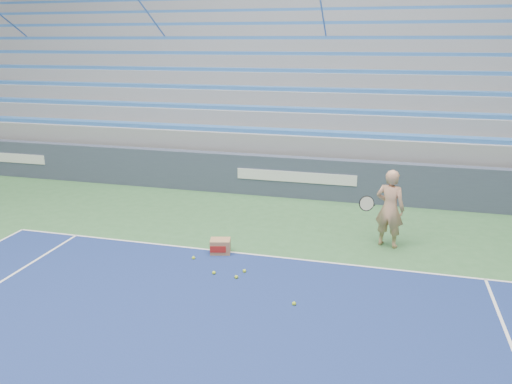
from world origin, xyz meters
TOP-DOWN VIEW (x-y plane):
  - sponsor_barrier at (0.00, 15.88)m, footprint 30.00×0.32m
  - bleachers at (0.00, 21.60)m, footprint 31.00×9.15m
  - tennis_player at (2.41, 13.03)m, footprint 0.95×0.89m
  - ball_box at (-0.79, 11.80)m, footprint 0.45×0.39m
  - tennis_ball_0 at (-0.09, 11.08)m, footprint 0.07×0.07m
  - tennis_ball_1 at (1.00, 10.16)m, footprint 0.07×0.07m
  - tennis_ball_2 at (-1.20, 11.39)m, footprint 0.07×0.07m
  - tennis_ball_3 at (-0.61, 10.88)m, footprint 0.07×0.07m
  - tennis_ball_4 at (-0.17, 10.82)m, footprint 0.07×0.07m

SIDE VIEW (x-z plane):
  - tennis_ball_0 at x=-0.09m, z-range 0.00..0.07m
  - tennis_ball_1 at x=1.00m, z-range 0.00..0.07m
  - tennis_ball_2 at x=-1.20m, z-range 0.00..0.07m
  - tennis_ball_3 at x=-0.61m, z-range 0.00..0.07m
  - tennis_ball_4 at x=-0.17m, z-range 0.00..0.07m
  - ball_box at x=-0.79m, z-range 0.00..0.30m
  - sponsor_barrier at x=0.00m, z-range 0.00..1.10m
  - tennis_player at x=2.41m, z-range 0.00..1.62m
  - bleachers at x=0.00m, z-range -1.29..6.01m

